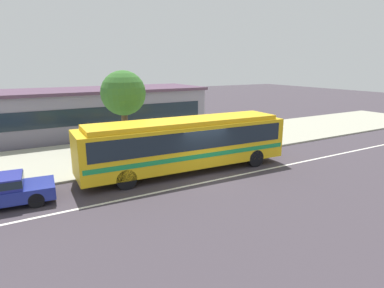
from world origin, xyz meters
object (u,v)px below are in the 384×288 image
pedestrian_waiting_near_sign (147,146)px  bus_stop_sign (225,129)px  transit_bus (186,141)px  street_tree_near_stop (123,94)px  pedestrian_walking_along_curb (206,136)px  pedestrian_standing_by_tree (179,143)px

pedestrian_waiting_near_sign → bus_stop_sign: (5.48, -0.21, 0.56)m
transit_bus → street_tree_near_stop: bearing=114.3°
pedestrian_walking_along_curb → pedestrian_standing_by_tree: pedestrian_walking_along_curb is taller
pedestrian_walking_along_curb → pedestrian_standing_by_tree: 2.52m
pedestrian_waiting_near_sign → bus_stop_sign: 5.51m
pedestrian_standing_by_tree → transit_bus: bearing=-108.2°
pedestrian_standing_by_tree → pedestrian_waiting_near_sign: bearing=173.6°
pedestrian_waiting_near_sign → pedestrian_walking_along_curb: size_ratio=0.97×
pedestrian_waiting_near_sign → bus_stop_sign: bus_stop_sign is taller
pedestrian_waiting_near_sign → pedestrian_walking_along_curb: (4.42, 0.53, 0.04)m
pedestrian_waiting_near_sign → pedestrian_standing_by_tree: bearing=-6.4°
transit_bus → bus_stop_sign: bearing=26.6°
transit_bus → pedestrian_standing_by_tree: 2.24m
street_tree_near_stop → transit_bus: bearing=-65.7°
pedestrian_walking_along_curb → street_tree_near_stop: bearing=163.2°
pedestrian_walking_along_curb → bus_stop_sign: 1.39m
pedestrian_waiting_near_sign → street_tree_near_stop: bearing=106.6°
transit_bus → pedestrian_walking_along_curb: bearing=42.4°
pedestrian_waiting_near_sign → pedestrian_standing_by_tree: pedestrian_standing_by_tree is taller
pedestrian_waiting_near_sign → bus_stop_sign: size_ratio=0.70×
transit_bus → pedestrian_standing_by_tree: bearing=71.8°
transit_bus → pedestrian_walking_along_curb: (3.08, 2.81, -0.57)m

